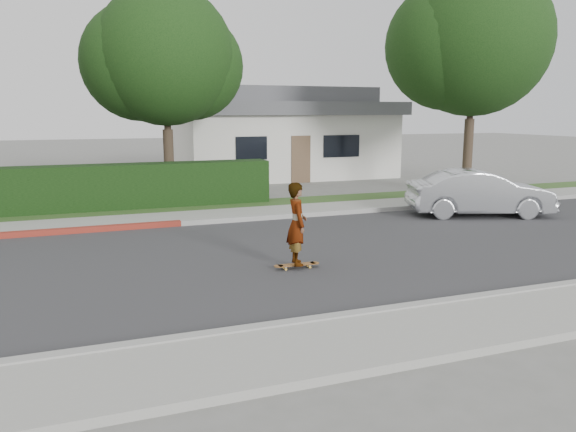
% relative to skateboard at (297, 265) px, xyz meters
% --- Properties ---
extents(ground, '(120.00, 120.00, 0.00)m').
position_rel_skateboard_xyz_m(ground, '(-2.42, 1.09, -0.08)').
color(ground, slate).
rests_on(ground, ground).
extents(road, '(60.00, 8.00, 0.01)m').
position_rel_skateboard_xyz_m(road, '(-2.42, 1.09, -0.08)').
color(road, '#2D2D30').
rests_on(road, ground).
extents(curb_near, '(60.00, 0.20, 0.15)m').
position_rel_skateboard_xyz_m(curb_near, '(-2.42, -3.01, -0.01)').
color(curb_near, '#9E9E99').
rests_on(curb_near, ground).
extents(sidewalk_near, '(60.00, 1.60, 0.12)m').
position_rel_skateboard_xyz_m(sidewalk_near, '(-2.42, -3.91, -0.02)').
color(sidewalk_near, gray).
rests_on(sidewalk_near, ground).
extents(curb_far, '(60.00, 0.20, 0.15)m').
position_rel_skateboard_xyz_m(curb_far, '(-2.42, 5.19, -0.01)').
color(curb_far, '#9E9E99').
rests_on(curb_far, ground).
extents(sidewalk_far, '(60.00, 1.60, 0.12)m').
position_rel_skateboard_xyz_m(sidewalk_far, '(-2.42, 6.09, -0.02)').
color(sidewalk_far, gray).
rests_on(sidewalk_far, ground).
extents(planting_strip, '(60.00, 1.60, 0.10)m').
position_rel_skateboard_xyz_m(planting_strip, '(-2.42, 7.69, -0.03)').
color(planting_strip, '#2D4C1E').
rests_on(planting_strip, ground).
extents(hedge, '(15.00, 1.00, 1.50)m').
position_rel_skateboard_xyz_m(hedge, '(-5.42, 8.29, 0.67)').
color(hedge, black).
rests_on(hedge, ground).
extents(tree_center, '(5.66, 4.84, 7.44)m').
position_rel_skateboard_xyz_m(tree_center, '(-0.94, 10.28, 4.82)').
color(tree_center, '#33261C').
rests_on(tree_center, ground).
extents(tree_right, '(6.32, 5.60, 8.56)m').
position_rel_skateboard_xyz_m(tree_right, '(10.06, 7.78, 5.54)').
color(tree_right, '#33261C').
rests_on(tree_right, ground).
extents(house, '(10.60, 8.60, 4.30)m').
position_rel_skateboard_xyz_m(house, '(5.58, 17.09, 2.01)').
color(house, beige).
rests_on(house, ground).
extents(skateboard, '(0.96, 0.23, 0.09)m').
position_rel_skateboard_xyz_m(skateboard, '(0.00, 0.00, 0.00)').
color(skateboard, gold).
rests_on(skateboard, ground).
extents(skateboarder, '(0.48, 0.66, 1.66)m').
position_rel_skateboard_xyz_m(skateboarder, '(-0.00, 0.00, 0.84)').
color(skateboarder, white).
rests_on(skateboarder, skateboard).
extents(car_silver, '(4.51, 2.84, 1.40)m').
position_rel_skateboard_xyz_m(car_silver, '(7.38, 3.53, 0.62)').
color(car_silver, '#BABDC2').
rests_on(car_silver, ground).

